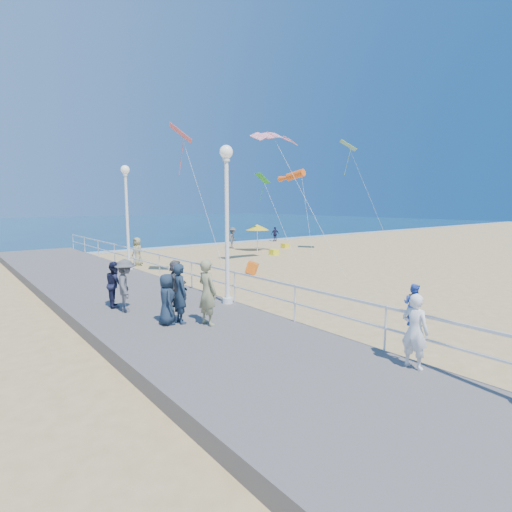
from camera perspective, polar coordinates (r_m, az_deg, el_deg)
ground at (r=17.50m, az=10.59°, el=-5.20°), size 160.00×160.00×0.00m
ocean at (r=77.30m, az=-28.97°, el=3.80°), size 160.00×90.00×0.05m
surf_line at (r=34.37m, az=-16.20°, el=0.92°), size 160.00×1.20×0.04m
boardwalk at (r=12.90m, az=-12.05°, el=-8.94°), size 5.00×44.00×0.40m
railing at (r=13.88m, az=-3.08°, el=-3.15°), size 0.05×42.00×0.55m
lamp_post_mid at (r=13.47m, az=-4.20°, el=6.84°), size 0.44×0.44×5.32m
lamp_post_far at (r=21.50m, az=-17.99°, el=6.76°), size 0.44×0.44×5.32m
woman_holding_toddler at (r=9.04m, az=21.75°, el=-9.92°), size 0.39×0.59×1.59m
toddler_held at (r=9.10m, az=21.55°, el=-6.49°), size 0.35×0.44×0.90m
spectator_0 at (r=11.67m, az=-10.75°, el=-5.26°), size 0.50×0.68×1.73m
spectator_2 at (r=13.33m, az=-18.13°, el=-4.03°), size 0.96×1.23×1.67m
spectator_4 at (r=11.63m, az=-12.60°, el=-6.04°), size 0.63×0.81×1.46m
spectator_5 at (r=14.05m, az=-11.40°, el=-3.58°), size 0.78×1.45×1.49m
spectator_6 at (r=11.36m, az=-6.96°, el=-5.17°), size 0.51×0.72×1.87m
spectator_7 at (r=14.07m, az=-19.47°, el=-3.81°), size 0.75×0.86×1.51m
beach_walker_a at (r=34.03m, az=-3.36°, el=2.62°), size 1.32×1.26×1.80m
beach_walker_b at (r=40.29m, az=2.75°, el=3.15°), size 0.92×0.56×1.46m
beach_walker_c at (r=25.57m, az=-16.59°, el=0.61°), size 0.72×0.95×1.74m
box_kite at (r=21.47m, az=-0.58°, el=-1.89°), size 0.89×0.89×0.74m
beach_umbrella at (r=31.96m, az=0.18°, el=4.12°), size 1.90×1.90×2.14m
beach_chair_left at (r=29.79m, az=2.56°, el=0.56°), size 0.55×0.55×0.40m
beach_chair_right at (r=34.30m, az=4.19°, el=1.47°), size 0.55×0.55×0.40m
kite_parafoil at (r=24.83m, az=2.76°, el=16.87°), size 3.27×0.94×0.65m
kite_windsock at (r=30.16m, az=5.69°, el=11.45°), size 0.98×2.50×1.04m
kite_diamond_pink at (r=20.31m, az=-10.69°, el=16.85°), size 1.47×1.57×0.77m
kite_diamond_multi at (r=31.86m, az=13.02°, el=15.15°), size 1.82×1.82×0.75m
kite_diamond_green at (r=30.19m, az=0.90°, el=11.07°), size 1.11×1.29×0.74m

